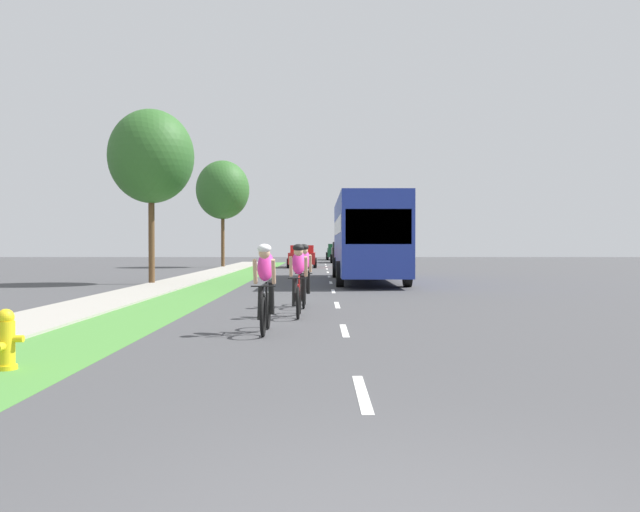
# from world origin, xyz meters

# --- Properties ---
(ground_plane) EXTENTS (120.00, 120.00, 0.00)m
(ground_plane) POSITION_xyz_m (0.00, 20.00, 0.00)
(ground_plane) COLOR #424244
(grass_verge) EXTENTS (1.89, 70.00, 0.01)m
(grass_verge) POSITION_xyz_m (-4.37, 20.00, 0.00)
(grass_verge) COLOR #478438
(grass_verge) RESTS_ON ground_plane
(sidewalk_concrete) EXTENTS (1.94, 70.00, 0.10)m
(sidewalk_concrete) POSITION_xyz_m (-6.29, 20.00, 0.00)
(sidewalk_concrete) COLOR #9E998E
(sidewalk_concrete) RESTS_ON ground_plane
(lane_markings_center) EXTENTS (0.12, 52.71, 0.01)m
(lane_markings_center) POSITION_xyz_m (0.00, 24.00, 0.00)
(lane_markings_center) COLOR white
(lane_markings_center) RESTS_ON ground_plane
(fire_hydrant_yellow) EXTENTS (0.44, 0.38, 0.76)m
(fire_hydrant_yellow) POSITION_xyz_m (-4.37, 4.94, 0.37)
(fire_hydrant_yellow) COLOR yellow
(fire_hydrant_yellow) RESTS_ON ground_plane
(cyclist_lead) EXTENTS (0.42, 1.72, 1.58)m
(cyclist_lead) POSITION_xyz_m (-1.41, 8.38, 0.81)
(cyclist_lead) COLOR black
(cyclist_lead) RESTS_ON ground_plane
(cyclist_trailing) EXTENTS (0.42, 1.72, 1.58)m
(cyclist_trailing) POSITION_xyz_m (-0.90, 11.02, 0.81)
(cyclist_trailing) COLOR black
(cyclist_trailing) RESTS_ON ground_plane
(cyclist_distant) EXTENTS (0.42, 1.72, 1.58)m
(cyclist_distant) POSITION_xyz_m (-0.84, 13.31, 0.81)
(cyclist_distant) COLOR black
(cyclist_distant) RESTS_ON ground_plane
(bus_blue) EXTENTS (2.78, 11.60, 3.48)m
(bus_blue) POSITION_xyz_m (1.54, 24.98, 1.98)
(bus_blue) COLOR #23389E
(bus_blue) RESTS_ON ground_plane
(sedan_red) EXTENTS (1.98, 4.30, 1.52)m
(sedan_red) POSITION_xyz_m (-1.66, 42.26, 0.77)
(sedan_red) COLOR red
(sedan_red) RESTS_ON ground_plane
(suv_black) EXTENTS (2.15, 4.70, 1.79)m
(suv_black) POSITION_xyz_m (1.53, 54.23, 0.95)
(suv_black) COLOR black
(suv_black) RESTS_ON ground_plane
(pickup_dark_green) EXTENTS (2.22, 5.10, 1.64)m
(pickup_dark_green) POSITION_xyz_m (1.29, 64.55, 0.83)
(pickup_dark_green) COLOR #194C2D
(pickup_dark_green) RESTS_ON ground_plane
(street_tree_near) EXTENTS (3.38, 3.38, 6.93)m
(street_tree_near) POSITION_xyz_m (-7.14, 23.06, 5.05)
(street_tree_near) COLOR brown
(street_tree_near) RESTS_ON ground_plane
(street_tree_far) EXTENTS (3.67, 3.67, 7.36)m
(street_tree_far) POSITION_xyz_m (-7.16, 42.55, 5.33)
(street_tree_far) COLOR brown
(street_tree_far) RESTS_ON ground_plane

